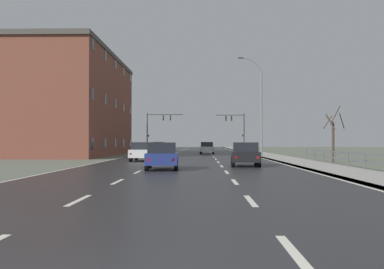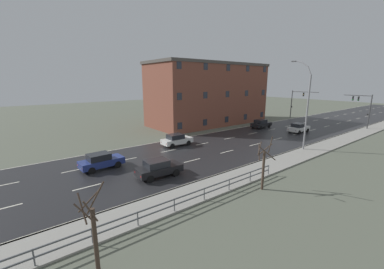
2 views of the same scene
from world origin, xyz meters
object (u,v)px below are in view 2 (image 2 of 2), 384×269
street_lamp_midground (306,107)px  car_near_right (159,168)px  car_far_left (177,140)px  brick_building (209,94)px  traffic_signal_left (298,99)px  car_mid_centre (299,128)px  traffic_signal_right (363,105)px  car_distant (101,161)px  car_near_left (261,124)px

street_lamp_midground → car_near_right: bearing=-100.8°
car_far_left → brick_building: size_ratio=0.17×
traffic_signal_left → car_mid_centre: bearing=-59.8°
traffic_signal_right → car_mid_centre: (-5.03, -12.36, -3.37)m
car_far_left → car_mid_centre: 21.59m
traffic_signal_left → car_distant: bearing=-83.5°
car_near_left → traffic_signal_right: bearing=50.9°
car_mid_centre → car_far_left: bearing=-103.5°
car_mid_centre → street_lamp_midground: bearing=-57.8°
traffic_signal_left → brick_building: bearing=-111.5°
traffic_signal_left → car_near_left: size_ratio=1.54×
car_near_right → brick_building: size_ratio=0.17×
traffic_signal_right → car_mid_centre: size_ratio=1.48×
car_distant → car_mid_centre: (3.04, 31.52, 0.00)m
traffic_signal_right → car_far_left: 35.03m
traffic_signal_right → car_distant: (-8.08, -43.88, -3.37)m
traffic_signal_left → car_far_left: size_ratio=1.53×
brick_building → car_near_right: bearing=-50.6°
traffic_signal_right → car_mid_centre: 13.76m
car_distant → car_far_left: same height
traffic_signal_left → car_far_left: 35.22m
street_lamp_midground → car_far_left: (-11.24, -11.35, -4.51)m
car_far_left → street_lamp_midground: bearing=46.8°
traffic_signal_left → car_distant: (5.16, -45.61, -3.59)m
car_distant → car_mid_centre: size_ratio=1.01×
car_far_left → brick_building: bearing=126.4°
traffic_signal_left → car_near_right: 43.53m
traffic_signal_left → car_mid_centre: (8.21, -14.09, -3.59)m
car_mid_centre → car_near_right: (2.11, -28.05, 0.00)m
car_distant → brick_building: (-13.02, 25.63, 5.14)m
car_mid_centre → brick_building: (-16.07, -5.89, 5.14)m
brick_building → car_mid_centre: bearing=20.1°
car_near_right → street_lamp_midground: bearing=82.4°
traffic_signal_left → brick_building: 21.52m
car_near_left → car_far_left: same height
car_distant → brick_building: brick_building is taller
car_near_left → car_mid_centre: same height
car_far_left → brick_building: 18.97m
car_near_left → car_far_left: (0.65, -19.12, 0.00)m
street_lamp_midground → brick_building: brick_building is taller
car_near_right → brick_building: brick_building is taller
car_mid_centre → car_near_right: 28.13m
car_near_right → traffic_signal_left: bearing=106.9°
car_near_left → brick_building: bearing=-157.5°
car_far_left → car_mid_centre: size_ratio=1.00×
traffic_signal_left → car_far_left: (2.61, -34.94, -3.59)m
car_distant → car_near_right: size_ratio=1.00×
traffic_signal_left → traffic_signal_right: bearing=-7.4°
car_distant → car_mid_centre: same height
car_near_right → traffic_signal_right: bearing=89.0°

